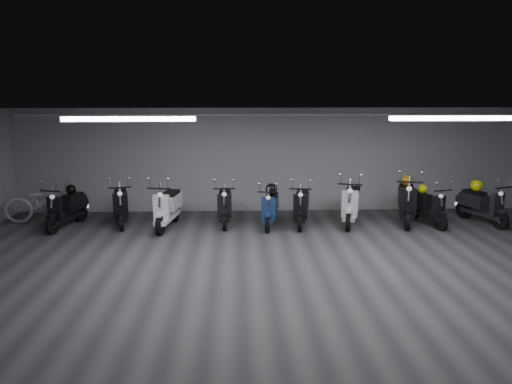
{
  "coord_description": "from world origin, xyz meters",
  "views": [
    {
      "loc": [
        -1.02,
        -7.93,
        3.25
      ],
      "look_at": [
        -0.64,
        2.5,
        1.05
      ],
      "focal_mm": 33.91,
      "sensor_mm": 36.0,
      "label": 1
    }
  ],
  "objects_px": {
    "scooter_3": "(225,199)",
    "scooter_5": "(302,200)",
    "scooter_9": "(483,199)",
    "scooter_4": "(270,203)",
    "scooter_2": "(167,201)",
    "helmet_2": "(71,189)",
    "helmet_3": "(423,189)",
    "scooter_6": "(352,197)",
    "bicycle": "(45,198)",
    "scooter_1": "(120,199)",
    "helmet_4": "(271,189)",
    "scooter_0": "(66,202)",
    "scooter_7": "(407,195)",
    "helmet_1": "(477,186)",
    "helmet_0": "(407,181)",
    "scooter_8": "(428,201)"
  },
  "relations": [
    {
      "from": "scooter_3",
      "to": "scooter_5",
      "type": "relative_size",
      "value": 0.99
    },
    {
      "from": "scooter_9",
      "to": "scooter_4",
      "type": "bearing_deg",
      "value": 159.47
    },
    {
      "from": "scooter_2",
      "to": "scooter_4",
      "type": "height_order",
      "value": "scooter_2"
    },
    {
      "from": "helmet_2",
      "to": "helmet_3",
      "type": "relative_size",
      "value": 1.04
    },
    {
      "from": "scooter_2",
      "to": "scooter_6",
      "type": "distance_m",
      "value": 4.47
    },
    {
      "from": "scooter_5",
      "to": "scooter_9",
      "type": "bearing_deg",
      "value": 10.18
    },
    {
      "from": "scooter_4",
      "to": "bicycle",
      "type": "distance_m",
      "value": 5.63
    },
    {
      "from": "bicycle",
      "to": "helmet_3",
      "type": "relative_size",
      "value": 8.35
    },
    {
      "from": "scooter_5",
      "to": "scooter_6",
      "type": "bearing_deg",
      "value": 11.62
    },
    {
      "from": "scooter_1",
      "to": "helmet_4",
      "type": "bearing_deg",
      "value": -14.21
    },
    {
      "from": "scooter_2",
      "to": "scooter_6",
      "type": "relative_size",
      "value": 0.97
    },
    {
      "from": "scooter_0",
      "to": "helmet_3",
      "type": "height_order",
      "value": "scooter_0"
    },
    {
      "from": "scooter_7",
      "to": "helmet_1",
      "type": "relative_size",
      "value": 6.65
    },
    {
      "from": "scooter_4",
      "to": "helmet_4",
      "type": "xyz_separation_m",
      "value": [
        0.04,
        0.22,
        0.29
      ]
    },
    {
      "from": "helmet_2",
      "to": "helmet_4",
      "type": "xyz_separation_m",
      "value": [
        4.87,
        -0.07,
        -0.02
      ]
    },
    {
      "from": "helmet_0",
      "to": "helmet_4",
      "type": "relative_size",
      "value": 0.97
    },
    {
      "from": "scooter_7",
      "to": "helmet_2",
      "type": "height_order",
      "value": "scooter_7"
    },
    {
      "from": "scooter_1",
      "to": "scooter_6",
      "type": "xyz_separation_m",
      "value": [
        5.66,
        -0.18,
        0.05
      ]
    },
    {
      "from": "scooter_3",
      "to": "helmet_4",
      "type": "relative_size",
      "value": 5.82
    },
    {
      "from": "scooter_0",
      "to": "scooter_8",
      "type": "xyz_separation_m",
      "value": [
        8.75,
        -0.07,
        -0.03
      ]
    },
    {
      "from": "scooter_4",
      "to": "scooter_6",
      "type": "distance_m",
      "value": 2.01
    },
    {
      "from": "scooter_6",
      "to": "helmet_2",
      "type": "xyz_separation_m",
      "value": [
        -6.84,
        0.19,
        0.2
      ]
    },
    {
      "from": "bicycle",
      "to": "helmet_4",
      "type": "distance_m",
      "value": 5.66
    },
    {
      "from": "scooter_2",
      "to": "scooter_4",
      "type": "distance_m",
      "value": 2.47
    },
    {
      "from": "scooter_6",
      "to": "helmet_0",
      "type": "relative_size",
      "value": 6.65
    },
    {
      "from": "scooter_5",
      "to": "helmet_3",
      "type": "bearing_deg",
      "value": 13.03
    },
    {
      "from": "scooter_0",
      "to": "scooter_1",
      "type": "distance_m",
      "value": 1.26
    },
    {
      "from": "scooter_8",
      "to": "scooter_7",
      "type": "bearing_deg",
      "value": 145.19
    },
    {
      "from": "scooter_5",
      "to": "helmet_2",
      "type": "bearing_deg",
      "value": -171.39
    },
    {
      "from": "scooter_1",
      "to": "bicycle",
      "type": "xyz_separation_m",
      "value": [
        -1.94,
        0.34,
        -0.02
      ]
    },
    {
      "from": "scooter_5",
      "to": "scooter_7",
      "type": "xyz_separation_m",
      "value": [
        2.62,
        0.07,
        0.09
      ]
    },
    {
      "from": "helmet_0",
      "to": "bicycle",
      "type": "bearing_deg",
      "value": 178.64
    },
    {
      "from": "scooter_7",
      "to": "helmet_4",
      "type": "height_order",
      "value": "scooter_7"
    },
    {
      "from": "helmet_1",
      "to": "scooter_3",
      "type": "bearing_deg",
      "value": -179.78
    },
    {
      "from": "bicycle",
      "to": "scooter_7",
      "type": "bearing_deg",
      "value": -103.33
    },
    {
      "from": "helmet_3",
      "to": "scooter_7",
      "type": "bearing_deg",
      "value": -172.78
    },
    {
      "from": "bicycle",
      "to": "helmet_0",
      "type": "relative_size",
      "value": 6.87
    },
    {
      "from": "scooter_1",
      "to": "scooter_7",
      "type": "height_order",
      "value": "scooter_7"
    },
    {
      "from": "scooter_0",
      "to": "bicycle",
      "type": "height_order",
      "value": "scooter_0"
    },
    {
      "from": "scooter_6",
      "to": "helmet_4",
      "type": "relative_size",
      "value": 6.47
    },
    {
      "from": "scooter_9",
      "to": "helmet_4",
      "type": "height_order",
      "value": "scooter_9"
    },
    {
      "from": "scooter_6",
      "to": "helmet_0",
      "type": "bearing_deg",
      "value": 30.49
    },
    {
      "from": "scooter_9",
      "to": "helmet_2",
      "type": "height_order",
      "value": "scooter_9"
    },
    {
      "from": "scooter_8",
      "to": "helmet_1",
      "type": "height_order",
      "value": "scooter_8"
    },
    {
      "from": "helmet_1",
      "to": "helmet_3",
      "type": "xyz_separation_m",
      "value": [
        -1.38,
        -0.05,
        -0.07
      ]
    },
    {
      "from": "scooter_9",
      "to": "helmet_2",
      "type": "bearing_deg",
      "value": 157.58
    },
    {
      "from": "scooter_2",
      "to": "scooter_7",
      "type": "xyz_separation_m",
      "value": [
        5.86,
        0.22,
        0.04
      ]
    },
    {
      "from": "scooter_8",
      "to": "scooter_5",
      "type": "bearing_deg",
      "value": 162.92
    },
    {
      "from": "helmet_3",
      "to": "helmet_2",
      "type": "bearing_deg",
      "value": 179.45
    },
    {
      "from": "scooter_5",
      "to": "helmet_3",
      "type": "xyz_separation_m",
      "value": [
        3.03,
        0.12,
        0.23
      ]
    }
  ]
}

